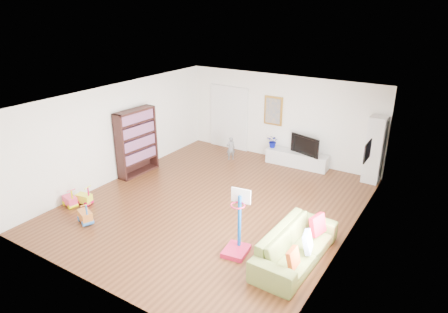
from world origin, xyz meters
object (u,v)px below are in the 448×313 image
Objects in this scene: media_console at (297,159)px; sofa at (296,246)px; bookshelf at (137,142)px; basketball_hoop at (236,224)px.

sofa is at bearing -69.54° from media_console.
bookshelf reaches higher than media_console.
media_console is at bearing 90.80° from basketball_hoop.
basketball_hoop is at bearing 113.11° from sofa.
media_console is at bearing 42.04° from bookshelf.
basketball_hoop is at bearing -20.20° from bookshelf.
media_console is 4.92m from sofa.
basketball_hoop reaches higher than media_console.
basketball_hoop is (-1.10, -0.42, 0.35)m from sofa.
media_console is 1.40× the size of basketball_hoop.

